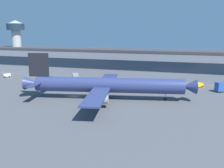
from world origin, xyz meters
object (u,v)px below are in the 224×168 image
at_px(control_tower, 16,39).
at_px(pushback_tractor, 198,85).
at_px(airliner, 106,85).
at_px(belt_loader, 104,79).
at_px(follow_me_car, 166,84).
at_px(fuel_truck, 75,77).
at_px(baggage_tug, 7,75).
at_px(catering_truck, 223,86).

distance_m(control_tower, pushback_tractor, 114.58).
xyz_separation_m(airliner, control_tower, (-79.25, 51.93, 14.44)).
xyz_separation_m(belt_loader, follow_me_car, (31.42, -2.62, -0.06)).
relative_size(airliner, belt_loader, 10.37).
relative_size(airliner, follow_me_car, 13.32).
bearing_deg(follow_me_car, fuel_truck, -179.56).
bearing_deg(follow_me_car, baggage_tug, -178.18).
bearing_deg(control_tower, airliner, -33.24).
relative_size(fuel_truck, catering_truck, 1.18).
bearing_deg(pushback_tractor, control_tower, 170.47).
height_order(control_tower, follow_me_car, control_tower).
bearing_deg(follow_me_car, control_tower, 167.67).
distance_m(belt_loader, fuel_truck, 14.59).
bearing_deg(fuel_truck, catering_truck, -3.02).
distance_m(belt_loader, pushback_tractor, 45.39).
bearing_deg(fuel_truck, pushback_tractor, 2.83).
xyz_separation_m(fuel_truck, catering_truck, (69.73, -3.68, 0.41)).
bearing_deg(baggage_tug, airliner, -22.25).
bearing_deg(control_tower, baggage_tug, -65.15).
bearing_deg(control_tower, catering_truck, -11.78).
xyz_separation_m(airliner, belt_loader, (-13.17, 33.23, -4.19)).
distance_m(fuel_truck, catering_truck, 69.83).
height_order(airliner, fuel_truck, airliner).
relative_size(fuel_truck, baggage_tug, 2.14).
height_order(belt_loader, fuel_truck, fuel_truck).
distance_m(airliner, control_tower, 95.84).
bearing_deg(airliner, pushback_tractor, 45.87).
xyz_separation_m(belt_loader, catering_truck, (55.47, -6.64, 1.14)).
bearing_deg(airliner, catering_truck, 32.15).
distance_m(belt_loader, catering_truck, 55.87).
bearing_deg(airliner, control_tower, 146.76).
height_order(catering_truck, baggage_tug, catering_truck).
height_order(belt_loader, catering_truck, catering_truck).
xyz_separation_m(belt_loader, baggage_tug, (-54.94, -5.36, -0.07)).
distance_m(catering_truck, baggage_tug, 110.42).
relative_size(belt_loader, follow_me_car, 1.28).
bearing_deg(airliner, belt_loader, 111.61).
relative_size(belt_loader, fuel_truck, 0.70).
height_order(catering_truck, pushback_tractor, catering_truck).
bearing_deg(baggage_tug, pushback_tractor, 3.05).
bearing_deg(follow_me_car, belt_loader, 175.24).
height_order(airliner, baggage_tug, airliner).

